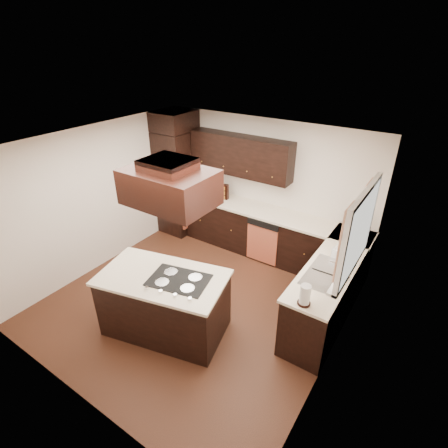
{
  "coord_description": "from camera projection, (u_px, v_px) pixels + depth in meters",
  "views": [
    {
      "loc": [
        2.75,
        -3.37,
        3.72
      ],
      "look_at": [
        0.1,
        0.6,
        1.15
      ],
      "focal_mm": 28.0,
      "sensor_mm": 36.0,
      "label": 1
    }
  ],
  "objects": [
    {
      "name": "countertop_back",
      "position": [
        257.0,
        210.0,
        6.44
      ],
      "size": [
        2.93,
        0.63,
        0.04
      ],
      "primitive_type": "cube",
      "color": "beige",
      "rests_on": "base_cabinets_back"
    },
    {
      "name": "window_frame",
      "position": [
        358.0,
        232.0,
        4.18
      ],
      "size": [
        0.06,
        1.32,
        1.12
      ],
      "primitive_type": "cube",
      "color": "silver",
      "rests_on": "wall_right"
    },
    {
      "name": "paper_towel",
      "position": [
        305.0,
        295.0,
        4.08
      ],
      "size": [
        0.13,
        0.13,
        0.27
      ],
      "primitive_type": "cylinder",
      "rotation": [
        0.0,
        0.0,
        -0.01
      ],
      "color": "silver",
      "rests_on": "countertop_right"
    },
    {
      "name": "island_top",
      "position": [
        162.0,
        278.0,
        4.63
      ],
      "size": [
        1.86,
        1.32,
        0.04
      ],
      "primitive_type": "cube",
      "rotation": [
        0.0,
        0.0,
        0.24
      ],
      "color": "beige",
      "rests_on": "island"
    },
    {
      "name": "floor",
      "position": [
        198.0,
        301.0,
        5.58
      ],
      "size": [
        4.2,
        4.2,
        0.02
      ],
      "primitive_type": "cube",
      "color": "brown",
      "rests_on": "ground"
    },
    {
      "name": "curtain_right",
      "position": [
        363.0,
        214.0,
        4.49
      ],
      "size": [
        0.02,
        0.34,
        0.9
      ],
      "primitive_type": "cube",
      "color": "beige",
      "rests_on": "wall_right"
    },
    {
      "name": "countertop_right",
      "position": [
        335.0,
        263.0,
        4.93
      ],
      "size": [
        0.63,
        2.4,
        0.04
      ],
      "primitive_type": "cube",
      "color": "beige",
      "rests_on": "base_cabinets_right"
    },
    {
      "name": "blender_pitcher",
      "position": [
        221.0,
        187.0,
        6.73
      ],
      "size": [
        0.13,
        0.13,
        0.26
      ],
      "primitive_type": "cone",
      "color": "silver",
      "rests_on": "blender_base"
    },
    {
      "name": "oven_column",
      "position": [
        178.0,
        183.0,
        7.19
      ],
      "size": [
        0.65,
        0.75,
        2.12
      ],
      "primitive_type": "cube",
      "color": "black",
      "rests_on": "floor"
    },
    {
      "name": "wall_oven_face",
      "position": [
        191.0,
        183.0,
        6.99
      ],
      "size": [
        0.05,
        0.62,
        0.78
      ],
      "primitive_type": "cube",
      "color": "#C75E40",
      "rests_on": "oven_column"
    },
    {
      "name": "soap_bottle",
      "position": [
        336.0,
        251.0,
        4.97
      ],
      "size": [
        0.1,
        0.1,
        0.21
      ],
      "primitive_type": "imported",
      "rotation": [
        0.0,
        0.0,
        0.05
      ],
      "color": "silver",
      "rests_on": "countertop_right"
    },
    {
      "name": "island",
      "position": [
        165.0,
        304.0,
        4.85
      ],
      "size": [
        1.79,
        1.25,
        0.88
      ],
      "primitive_type": "cube",
      "rotation": [
        0.0,
        0.0,
        0.24
      ],
      "color": "black",
      "rests_on": "floor"
    },
    {
      "name": "blender_base",
      "position": [
        221.0,
        196.0,
        6.81
      ],
      "size": [
        0.15,
        0.15,
        0.1
      ],
      "primitive_type": "cylinder",
      "color": "silver",
      "rests_on": "countertop_back"
    },
    {
      "name": "sink_rim",
      "position": [
        328.0,
        274.0,
        4.66
      ],
      "size": [
        0.52,
        0.84,
        0.01
      ],
      "primitive_type": "cube",
      "color": "silver",
      "rests_on": "countertop_right"
    },
    {
      "name": "wall_left",
      "position": [
        98.0,
        199.0,
        6.01
      ],
      "size": [
        0.02,
        4.2,
        2.5
      ],
      "primitive_type": "cube",
      "color": "silver",
      "rests_on": "ground"
    },
    {
      "name": "curtain_left",
      "position": [
        343.0,
        242.0,
        3.88
      ],
      "size": [
        0.02,
        0.34,
        0.9
      ],
      "primitive_type": "cube",
      "color": "beige",
      "rests_on": "wall_right"
    },
    {
      "name": "mixing_bowl",
      "position": [
        201.0,
        193.0,
        6.99
      ],
      "size": [
        0.31,
        0.31,
        0.07
      ],
      "primitive_type": "imported",
      "rotation": [
        0.0,
        0.0,
        0.06
      ],
      "color": "silver",
      "rests_on": "countertop_back"
    },
    {
      "name": "window_pane",
      "position": [
        361.0,
        233.0,
        4.17
      ],
      "size": [
        0.0,
        1.2,
        1.0
      ],
      "primitive_type": "cube",
      "color": "white",
      "rests_on": "wall_right"
    },
    {
      "name": "wall_front",
      "position": [
        63.0,
        321.0,
        3.44
      ],
      "size": [
        4.2,
        0.02,
        2.5
      ],
      "primitive_type": "cube",
      "color": "silver",
      "rests_on": "ground"
    },
    {
      "name": "range_hood",
      "position": [
        170.0,
        187.0,
        4.1
      ],
      "size": [
        1.05,
        0.72,
        0.42
      ],
      "primitive_type": "cube",
      "color": "black",
      "rests_on": "ceiling"
    },
    {
      "name": "base_cabinets_right",
      "position": [
        331.0,
        289.0,
        5.14
      ],
      "size": [
        0.6,
        2.4,
        0.88
      ],
      "primitive_type": "cube",
      "color": "black",
      "rests_on": "floor"
    },
    {
      "name": "ceiling",
      "position": [
        191.0,
        146.0,
        4.38
      ],
      "size": [
        4.2,
        4.2,
        0.02
      ],
      "primitive_type": "cube",
      "color": "silver",
      "rests_on": "ground"
    },
    {
      "name": "hood_duct",
      "position": [
        168.0,
        165.0,
        3.97
      ],
      "size": [
        0.55,
        0.5,
        0.13
      ],
      "primitive_type": "cube",
      "color": "black",
      "rests_on": "ceiling"
    },
    {
      "name": "spice_rack",
      "position": [
        220.0,
        191.0,
        6.78
      ],
      "size": [
        0.37,
        0.16,
        0.3
      ],
      "primitive_type": "cube",
      "rotation": [
        0.0,
        0.0,
        0.19
      ],
      "color": "black",
      "rests_on": "countertop_back"
    },
    {
      "name": "wall_back",
      "position": [
        264.0,
        186.0,
        6.53
      ],
      "size": [
        4.2,
        0.02,
        2.5
      ],
      "primitive_type": "cube",
      "color": "silver",
      "rests_on": "ground"
    },
    {
      "name": "base_cabinets_back",
      "position": [
        256.0,
        231.0,
        6.67
      ],
      "size": [
        2.93,
        0.6,
        0.88
      ],
      "primitive_type": "cube",
      "color": "black",
      "rests_on": "floor"
    },
    {
      "name": "wall_right",
      "position": [
        342.0,
        284.0,
        3.95
      ],
      "size": [
        0.02,
        4.2,
        2.5
      ],
      "primitive_type": "cube",
      "color": "silver",
      "rests_on": "ground"
    },
    {
      "name": "cooktop",
      "position": [
        179.0,
        280.0,
        4.54
      ],
      "size": [
        0.87,
        0.68,
        0.01
      ],
      "primitive_type": "cube",
      "rotation": [
        0.0,
        0.0,
        0.24
      ],
      "color": "black",
      "rests_on": "island_top"
    },
    {
      "name": "upper_cabinets",
      "position": [
        240.0,
        155.0,
        6.34
      ],
      "size": [
        2.0,
        0.34,
        0.72
      ],
      "primitive_type": "cube",
      "color": "black",
      "rests_on": "wall_back"
    },
    {
      "name": "dishwasher_front",
      "position": [
        262.0,
        244.0,
        6.33
      ],
      "size": [
        0.6,
        0.05,
        0.72
      ],
      "primitive_type": "cube",
      "color": "#C75E40",
      "rests_on": "floor"
    }
  ]
}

